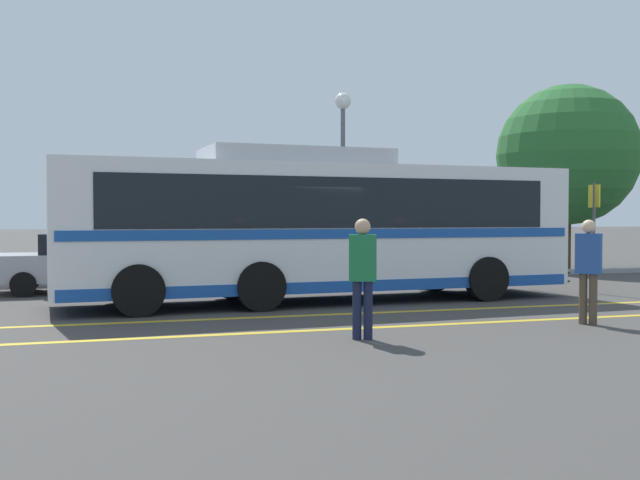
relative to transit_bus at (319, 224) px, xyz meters
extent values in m
plane|color=#423F3D|center=(-0.69, -0.09, -1.72)|extent=(220.00, 220.00, 0.00)
cube|color=gold|center=(0.01, -2.20, -1.72)|extent=(31.41, 0.20, 0.01)
cube|color=gold|center=(0.01, -4.04, -1.72)|extent=(31.41, 0.20, 0.01)
cube|color=#99999E|center=(0.01, 5.32, -1.65)|extent=(39.41, 0.36, 0.15)
cube|color=white|center=(0.01, 0.00, -0.06)|extent=(11.54, 3.17, 2.69)
cube|color=black|center=(0.01, 0.00, 0.46)|extent=(9.94, 3.12, 1.05)
cube|color=#194CA5|center=(0.01, 0.00, -0.19)|extent=(11.31, 3.20, 0.20)
cube|color=#194CA5|center=(0.01, 0.00, -1.28)|extent=(11.31, 3.19, 0.24)
cube|color=black|center=(5.73, 0.33, -0.01)|extent=(0.17, 2.22, 1.99)
cube|color=black|center=(5.73, 0.33, 1.14)|extent=(0.14, 1.77, 0.24)
cube|color=silver|center=(-0.56, -0.03, 1.46)|extent=(4.10, 2.24, 0.35)
cube|color=black|center=(6.01, 0.34, -1.17)|extent=(0.15, 1.89, 0.04)
cube|color=black|center=(6.01, 0.34, -1.37)|extent=(0.15, 1.89, 0.04)
cylinder|color=black|center=(3.48, 1.41, -1.22)|extent=(1.01, 0.34, 1.00)
cylinder|color=black|center=(3.62, -1.01, -1.22)|extent=(1.01, 0.34, 1.00)
cylinder|color=black|center=(-1.76, 1.11, -1.22)|extent=(1.01, 0.34, 1.00)
cylinder|color=black|center=(-1.63, -1.31, -1.22)|extent=(1.01, 0.34, 1.00)
cylinder|color=black|center=(-4.16, 0.98, -1.22)|extent=(1.01, 0.34, 1.00)
cylinder|color=black|center=(-4.02, -1.44, -1.22)|extent=(1.01, 0.34, 1.00)
cube|color=#9E9EA3|center=(-5.05, 3.84, -1.09)|extent=(4.38, 1.96, 0.67)
cube|color=black|center=(-5.15, 3.84, -0.50)|extent=(1.85, 1.71, 0.50)
cylinder|color=black|center=(-3.70, 4.77, -1.42)|extent=(0.60, 0.20, 0.60)
cylinder|color=black|center=(-3.69, 2.93, -1.42)|extent=(0.60, 0.20, 0.60)
cylinder|color=black|center=(-6.40, 4.75, -1.42)|extent=(0.60, 0.20, 0.60)
cylinder|color=black|center=(-6.39, 2.92, -1.42)|extent=(0.60, 0.20, 0.60)
cube|color=black|center=(-0.10, 3.82, -1.11)|extent=(4.23, 2.09, 0.63)
cube|color=black|center=(-0.20, 3.81, -0.56)|extent=(1.84, 1.68, 0.47)
cylinder|color=black|center=(1.09, 4.75, -1.42)|extent=(0.61, 0.25, 0.60)
cylinder|color=black|center=(1.23, 3.10, -1.42)|extent=(0.61, 0.25, 0.60)
cylinder|color=black|center=(-1.44, 4.53, -1.42)|extent=(0.61, 0.25, 0.60)
cylinder|color=black|center=(-1.30, 2.88, -1.42)|extent=(0.61, 0.25, 0.60)
cube|color=navy|center=(5.86, 3.94, -1.13)|extent=(4.23, 1.68, 0.58)
cube|color=black|center=(5.97, 3.94, -0.63)|extent=(1.78, 1.47, 0.43)
cylinder|color=black|center=(4.56, 3.15, -1.42)|extent=(0.60, 0.20, 0.60)
cylinder|color=black|center=(4.55, 4.73, -1.42)|extent=(0.60, 0.20, 0.60)
cylinder|color=black|center=(7.18, 3.15, -1.42)|extent=(0.60, 0.20, 0.60)
cylinder|color=black|center=(7.17, 4.74, -1.42)|extent=(0.60, 0.20, 0.60)
cylinder|color=#191E38|center=(-0.96, -5.12, -1.27)|extent=(0.14, 0.14, 0.90)
cylinder|color=#191E38|center=(-0.80, -5.17, -1.27)|extent=(0.14, 0.14, 0.90)
cube|color=#1E723F|center=(-0.88, -5.14, -0.47)|extent=(0.47, 0.35, 0.71)
sphere|color=tan|center=(-0.88, -5.14, 0.01)|extent=(0.24, 0.24, 0.24)
cylinder|color=brown|center=(3.42, -4.71, -1.28)|extent=(0.14, 0.14, 0.89)
cylinder|color=brown|center=(3.53, -4.83, -1.28)|extent=(0.14, 0.14, 0.89)
cube|color=#264C99|center=(3.47, -4.77, -0.48)|extent=(0.44, 0.46, 0.71)
sphere|color=beige|center=(3.47, -4.77, -0.01)|extent=(0.24, 0.24, 0.24)
cylinder|color=#59595E|center=(6.98, -0.28, -0.36)|extent=(0.07, 0.07, 2.73)
cube|color=yellow|center=(6.98, -0.28, 0.68)|extent=(0.05, 0.40, 0.56)
cylinder|color=#59595E|center=(2.65, 6.18, 0.89)|extent=(0.14, 0.14, 5.23)
sphere|color=silver|center=(2.65, 6.18, 3.77)|extent=(0.51, 0.51, 0.51)
cylinder|color=#513823|center=(11.46, 7.11, -0.61)|extent=(0.28, 0.28, 2.23)
sphere|color=#28662D|center=(11.46, 7.11, 2.38)|extent=(5.00, 5.00, 5.00)
camera|label=1|loc=(-4.86, -15.89, 0.16)|focal=42.00mm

